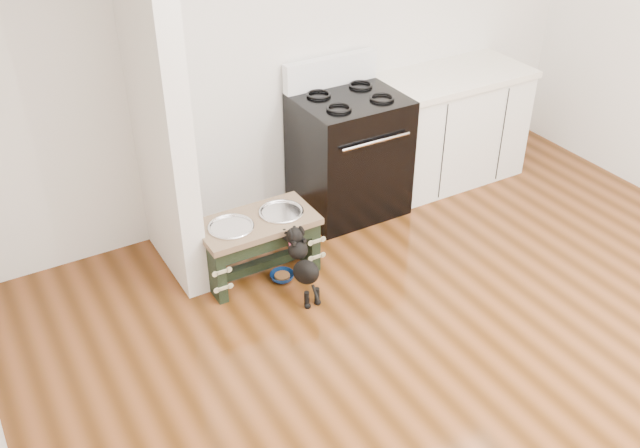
{
  "coord_description": "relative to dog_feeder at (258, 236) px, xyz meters",
  "views": [
    {
      "loc": [
        -2.34,
        -1.88,
        2.93
      ],
      "look_at": [
        -0.44,
        1.39,
        0.49
      ],
      "focal_mm": 40.0,
      "sensor_mm": 36.0,
      "label": 1
    }
  ],
  "objects": [
    {
      "name": "room_shell",
      "position": [
        0.73,
        -1.72,
        1.31
      ],
      "size": [
        5.0,
        5.0,
        5.0
      ],
      "color": "silver",
      "rests_on": "ground"
    },
    {
      "name": "cabinet_run",
      "position": [
        1.96,
        0.46,
        0.15
      ],
      "size": [
        1.24,
        0.64,
        0.91
      ],
      "color": "white",
      "rests_on": "ground"
    },
    {
      "name": "dog_feeder",
      "position": [
        0.0,
        0.0,
        0.0
      ],
      "size": [
        0.78,
        0.42,
        0.45
      ],
      "color": "black",
      "rests_on": "ground"
    },
    {
      "name": "ground",
      "position": [
        0.73,
        -1.72,
        -0.31
      ],
      "size": [
        5.0,
        5.0,
        0.0
      ],
      "primitive_type": "plane",
      "color": "#43240C",
      "rests_on": "ground"
    },
    {
      "name": "oven_range",
      "position": [
        0.98,
        0.44,
        0.17
      ],
      "size": [
        0.76,
        0.69,
        1.14
      ],
      "color": "black",
      "rests_on": "ground"
    },
    {
      "name": "puppy",
      "position": [
        0.14,
        -0.36,
        -0.04
      ],
      "size": [
        0.14,
        0.4,
        0.48
      ],
      "color": "black",
      "rests_on": "ground"
    },
    {
      "name": "floor_bowl",
      "position": [
        0.1,
        -0.14,
        -0.28
      ],
      "size": [
        0.19,
        0.19,
        0.05
      ],
      "rotation": [
        0.0,
        0.0,
        -0.19
      ],
      "color": "#0B2250",
      "rests_on": "ground"
    },
    {
      "name": "partition_wall",
      "position": [
        -0.45,
        0.38,
        1.04
      ],
      "size": [
        0.15,
        0.8,
        2.7
      ],
      "primitive_type": "cube",
      "color": "silver",
      "rests_on": "ground"
    }
  ]
}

